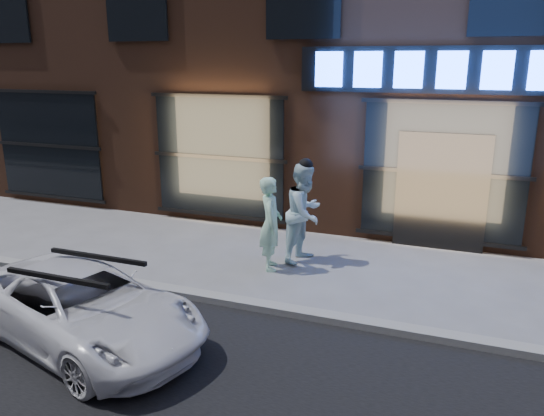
# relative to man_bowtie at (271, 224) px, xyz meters

# --- Properties ---
(ground) EXTENTS (90.00, 90.00, 0.00)m
(ground) POSITION_rel_man_bowtie_xyz_m (2.85, -1.67, -0.88)
(ground) COLOR slate
(ground) RESTS_ON ground
(curb) EXTENTS (60.00, 0.25, 0.12)m
(curb) POSITION_rel_man_bowtie_xyz_m (2.85, -1.67, -0.82)
(curb) COLOR gray
(curb) RESTS_ON ground
(storefront_building) EXTENTS (30.20, 8.28, 10.30)m
(storefront_building) POSITION_rel_man_bowtie_xyz_m (2.85, 6.32, 4.27)
(storefront_building) COLOR #54301E
(storefront_building) RESTS_ON ground
(man_bowtie) EXTENTS (0.63, 0.75, 1.76)m
(man_bowtie) POSITION_rel_man_bowtie_xyz_m (0.00, 0.00, 0.00)
(man_bowtie) COLOR #BFFBD5
(man_bowtie) RESTS_ON ground
(man_cap) EXTENTS (0.94, 1.09, 1.93)m
(man_cap) POSITION_rel_man_bowtie_xyz_m (0.46, 0.63, 0.09)
(man_cap) COLOR white
(man_cap) RESTS_ON ground
(white_suv) EXTENTS (4.16, 2.77, 1.06)m
(white_suv) POSITION_rel_man_bowtie_xyz_m (-1.47, -3.42, -0.35)
(white_suv) COLOR white
(white_suv) RESTS_ON ground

